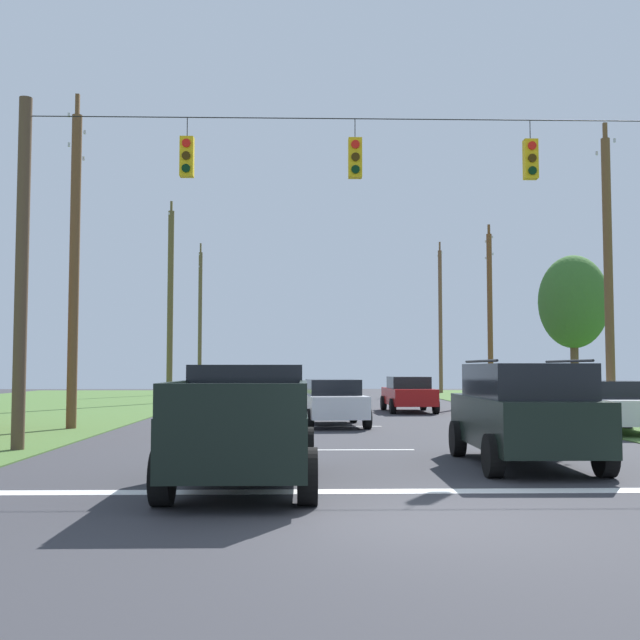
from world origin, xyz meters
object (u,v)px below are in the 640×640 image
suv_black (523,411)px  utility_pole_mid_right (608,276)px  distant_car_crossing_white (333,402)px  distant_car_oncoming (615,406)px  utility_pole_distant_right (170,304)px  utility_pole_near_left (440,319)px  utility_pole_distant_left (200,318)px  overhead_signal_span (362,256)px  pickup_truck (246,425)px  utility_pole_far_left (74,262)px  tree_roadside_far_right (573,302)px  distant_car_far_parked (409,394)px  utility_pole_far_right (490,313)px

suv_black → utility_pole_mid_right: utility_pole_mid_right is taller
distant_car_crossing_white → distant_car_oncoming: same height
suv_black → distant_car_oncoming: (4.92, 7.59, -0.27)m
suv_black → utility_pole_distant_right: 29.46m
utility_pole_near_left → utility_pole_distant_left: size_ratio=1.02×
overhead_signal_span → utility_pole_distant_left: bearing=102.8°
distant_car_crossing_white → utility_pole_distant_right: utility_pole_distant_right is taller
suv_black → pickup_truck: bearing=-156.8°
utility_pole_far_left → tree_roadside_far_right: 21.04m
distant_car_crossing_white → utility_pole_distant_left: size_ratio=0.40×
utility_pole_far_left → utility_pole_distant_left: bearing=90.6°
utility_pole_mid_right → tree_roadside_far_right: 8.69m
utility_pole_near_left → distant_car_far_parked: bearing=-103.6°
suv_black → tree_roadside_far_right: 20.05m
overhead_signal_span → utility_pole_distant_right: (-8.51, 23.82, 0.83)m
utility_pole_far_right → utility_pole_near_left: bearing=88.2°
pickup_truck → suv_black: suv_black is taller
distant_car_far_parked → utility_pole_distant_left: (-12.14, 23.91, 4.79)m
utility_pole_far_right → suv_black: bearing=-102.6°
overhead_signal_span → utility_pole_far_left: (-8.54, 6.20, 0.68)m
pickup_truck → utility_pole_distant_left: size_ratio=0.48×
utility_pole_distant_left → suv_black: bearing=-74.4°
distant_car_oncoming → utility_pole_near_left: (1.33, 35.20, 4.79)m
utility_pole_distant_right → overhead_signal_span: bearing=-70.3°
distant_car_far_parked → utility_pole_near_left: utility_pole_near_left is taller
distant_car_oncoming → distant_car_crossing_white: bearing=160.7°
distant_car_oncoming → overhead_signal_span: bearing=-149.6°
distant_car_far_parked → utility_pole_distant_right: 15.19m
utility_pole_far_right → distant_car_oncoming: bearing=-92.5°
utility_pole_far_right → utility_pole_near_left: size_ratio=0.83×
tree_roadside_far_right → overhead_signal_span: bearing=-124.6°
utility_pole_near_left → distant_car_crossing_white: bearing=-106.4°
tree_roadside_far_right → utility_pole_mid_right: bearing=-102.5°
utility_pole_mid_right → utility_pole_near_left: size_ratio=0.87×
utility_pole_far_right → tree_roadside_far_right: size_ratio=1.40×
utility_pole_near_left → utility_pole_far_left: 37.95m
utility_pole_far_left → utility_pole_distant_right: utility_pole_distant_right is taller
utility_pole_distant_left → distant_car_far_parked: bearing=-63.1°
distant_car_crossing_white → distant_car_far_parked: 8.66m
utility_pole_mid_right → utility_pole_far_left: 17.14m
utility_pole_distant_right → utility_pole_distant_left: 15.42m
tree_roadside_far_right → utility_pole_far_left: bearing=-154.7°
distant_car_crossing_white → utility_pole_near_left: size_ratio=0.39×
distant_car_far_parked → utility_pole_far_right: utility_pole_far_right is taller
overhead_signal_span → utility_pole_distant_right: utility_pole_distant_right is taller
distant_car_crossing_white → distant_car_far_parked: (3.61, 7.87, 0.00)m
distant_car_crossing_white → tree_roadside_far_right: bearing=35.5°
pickup_truck → distant_car_far_parked: bearing=74.8°
utility_pole_far_left → utility_pole_mid_right: bearing=1.7°
distant_car_crossing_white → utility_pole_near_left: utility_pole_near_left is taller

